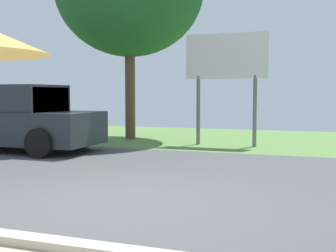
{
  "coord_description": "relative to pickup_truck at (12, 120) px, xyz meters",
  "views": [
    {
      "loc": [
        2.93,
        -5.89,
        1.65
      ],
      "look_at": [
        0.47,
        1.0,
        1.1
      ],
      "focal_mm": 47.1,
      "sensor_mm": 36.0,
      "label": 1
    }
  ],
  "objects": [
    {
      "name": "ground_plane",
      "position": [
        5.56,
        -1.55,
        -0.92
      ],
      "size": [
        40.0,
        22.0,
        0.2
      ],
      "color": "#4C4C4F"
    },
    {
      "name": "roadside_billboard",
      "position": [
        5.56,
        3.23,
        1.68
      ],
      "size": [
        2.6,
        0.12,
        3.5
      ],
      "color": "slate",
      "rests_on": "ground_plane"
    },
    {
      "name": "pickup_truck",
      "position": [
        0.0,
        0.0,
        0.0
      ],
      "size": [
        5.2,
        2.28,
        1.88
      ],
      "rotation": [
        0.0,
        0.0,
        -0.08
      ],
      "color": "#23282D",
      "rests_on": "ground_plane"
    }
  ]
}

